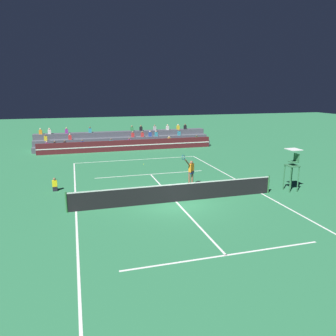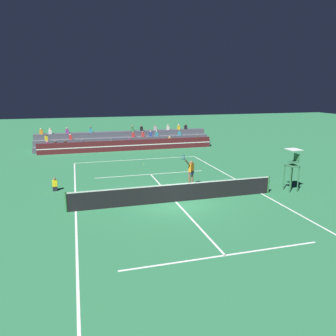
{
  "view_description": "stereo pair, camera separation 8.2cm",
  "coord_description": "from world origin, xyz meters",
  "px_view_note": "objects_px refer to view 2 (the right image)",
  "views": [
    {
      "loc": [
        -5.33,
        -16.83,
        6.24
      ],
      "look_at": [
        0.57,
        3.63,
        1.1
      ],
      "focal_mm": 35.0,
      "sensor_mm": 36.0,
      "label": 1
    },
    {
      "loc": [
        -5.25,
        -16.85,
        6.24
      ],
      "look_at": [
        0.57,
        3.63,
        1.1
      ],
      "focal_mm": 35.0,
      "sensor_mm": 36.0,
      "label": 2
    }
  ],
  "objects_px": {
    "ball_kid_courtside": "(55,185)",
    "tennis_player": "(191,172)",
    "umpire_chair": "(293,164)",
    "tennis_ball": "(144,164)"
  },
  "relations": [
    {
      "from": "umpire_chair",
      "to": "tennis_player",
      "type": "relative_size",
      "value": 1.17
    },
    {
      "from": "ball_kid_courtside",
      "to": "tennis_player",
      "type": "distance_m",
      "value": 8.71
    },
    {
      "from": "tennis_player",
      "to": "umpire_chair",
      "type": "bearing_deg",
      "value": -25.26
    },
    {
      "from": "umpire_chair",
      "to": "tennis_ball",
      "type": "xyz_separation_m",
      "value": [
        -7.42,
        9.74,
        -1.68
      ]
    },
    {
      "from": "ball_kid_courtside",
      "to": "tennis_player",
      "type": "bearing_deg",
      "value": -9.48
    },
    {
      "from": "umpire_chair",
      "to": "tennis_player",
      "type": "bearing_deg",
      "value": 154.74
    },
    {
      "from": "ball_kid_courtside",
      "to": "tennis_player",
      "type": "height_order",
      "value": "tennis_player"
    },
    {
      "from": "umpire_chair",
      "to": "ball_kid_courtside",
      "type": "distance_m",
      "value": 14.94
    },
    {
      "from": "umpire_chair",
      "to": "ball_kid_courtside",
      "type": "xyz_separation_m",
      "value": [
        -14.29,
        4.13,
        -1.39
      ]
    },
    {
      "from": "umpire_chair",
      "to": "ball_kid_courtside",
      "type": "height_order",
      "value": "umpire_chair"
    }
  ]
}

